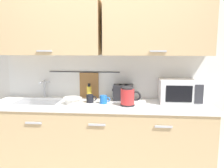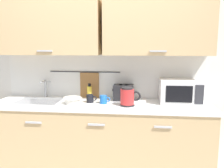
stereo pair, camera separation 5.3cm
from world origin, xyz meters
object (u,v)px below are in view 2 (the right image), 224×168
Objects in this scene: microwave at (180,91)px; mug_by_kettle at (104,99)px; electric_kettle at (128,97)px; mug_near_sink at (90,98)px; toaster at (123,92)px; mixing_bowl at (72,100)px; dish_soap_bottle at (89,92)px.

microwave is 3.83× the size of mug_by_kettle.
electric_kettle is 0.46m from mug_near_sink.
mixing_bowl is at bearing -156.29° from toaster.
mixing_bowl is 1.78× the size of mug_by_kettle.
electric_kettle is 1.89× the size of mug_near_sink.
toaster is at bearing -2.36° from dish_soap_bottle.
dish_soap_bottle is 1.63× the size of mug_near_sink.
microwave is 1.24m from mixing_bowl.
mug_by_kettle is at bearing 165.11° from electric_kettle.
microwave reaches higher than dish_soap_bottle.
mug_near_sink is 0.21m from mixing_bowl.
toaster is (0.57, 0.25, 0.05)m from mixing_bowl.
electric_kettle is at bearing -160.47° from microwave.
dish_soap_bottle is at bearing 175.55° from microwave.
toaster is at bearing 174.20° from microwave.
electric_kettle is 0.89× the size of toaster.
microwave reaches higher than electric_kettle.
dish_soap_bottle is at bearing 177.64° from toaster.
dish_soap_bottle is 0.19m from mug_near_sink.
mixing_bowl is (-0.63, 0.03, -0.06)m from electric_kettle.
toaster is at bearing 23.77° from mug_near_sink.
electric_kettle reaches higher than toaster.
electric_kettle is (-0.59, -0.21, -0.03)m from microwave.
mug_by_kettle is (-0.87, -0.14, -0.09)m from microwave.
microwave is at bearing -5.80° from toaster.
electric_kettle is 0.64m from mixing_bowl.
toaster reaches higher than mug_by_kettle.
mixing_bowl is (-0.14, -0.27, -0.04)m from dish_soap_bottle.
mixing_bowl is (-1.23, -0.18, -0.09)m from microwave.
microwave is 0.89m from mug_by_kettle.
mixing_bowl is 0.36m from mug_by_kettle.
mug_near_sink is (-1.04, -0.10, -0.09)m from microwave.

